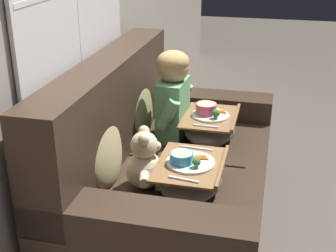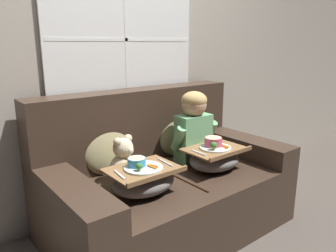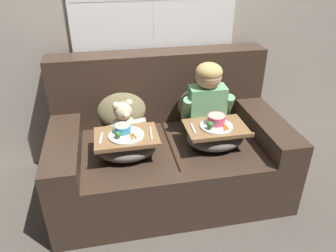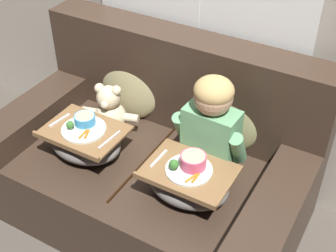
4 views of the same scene
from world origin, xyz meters
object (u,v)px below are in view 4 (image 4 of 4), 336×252
Objects in this scene: couch at (157,162)px; lap_tray_child at (189,181)px; throw_pillow_behind_child at (228,117)px; lap_tray_teddy at (85,141)px; throw_pillow_behind_teddy at (131,85)px; child_figure at (212,122)px; teddy_bear at (110,112)px.

couch is 0.43m from lap_tray_child.
throw_pillow_behind_child is 0.78m from lap_tray_teddy.
throw_pillow_behind_teddy is at bearing 144.43° from lap_tray_child.
throw_pillow_behind_teddy is 0.46m from lap_tray_teddy.
lap_tray_teddy is at bearing -90.11° from throw_pillow_behind_teddy.
child_figure is 0.70m from lap_tray_teddy.
lap_tray_teddy is at bearing 180.00° from lap_tray_child.
teddy_bear is 0.23m from lap_tray_teddy.
couch reaches higher than teddy_bear.
lap_tray_teddy is (-0.00, -0.23, -0.05)m from teddy_bear.
throw_pillow_behind_teddy is (-0.63, 0.00, 0.00)m from throw_pillow_behind_child.
throw_pillow_behind_teddy is 0.78× the size of child_figure.
couch is 0.51m from child_figure.
throw_pillow_behind_child is 0.46m from lap_tray_child.
teddy_bear is 0.67m from lap_tray_child.
throw_pillow_behind_child is at bearing 90.00° from lap_tray_child.
couch is 5.04× the size of teddy_bear.
teddy_bear is at bearing 89.49° from lap_tray_teddy.
couch is at bearing -36.00° from throw_pillow_behind_teddy.
lap_tray_child is at bearing -0.00° from lap_tray_teddy.
child_figure is at bearing -19.16° from throw_pillow_behind_teddy.
couch reaches higher than throw_pillow_behind_child.
throw_pillow_behind_teddy is 0.78m from lap_tray_child.
throw_pillow_behind_child is (0.31, 0.23, 0.29)m from couch.
throw_pillow_behind_child is at bearing 35.53° from lap_tray_teddy.
teddy_bear reaches higher than lap_tray_teddy.
lap_tray_teddy is (-0.63, 0.00, -0.00)m from lap_tray_child.
child_figure reaches higher than lap_tray_child.
lap_tray_teddy is at bearing -159.83° from child_figure.
lap_tray_child is (0.00, -0.23, -0.21)m from child_figure.
throw_pillow_behind_teddy is at bearing 90.30° from teddy_bear.
teddy_bear is at bearing -179.71° from child_figure.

